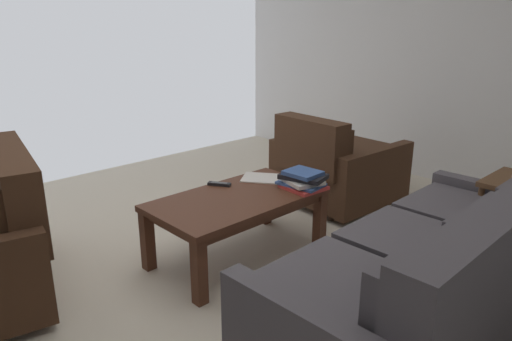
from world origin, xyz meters
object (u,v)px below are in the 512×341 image
Objects in this scene: tv_remote at (219,184)px; loose_magazine at (265,178)px; sofa_main at (436,277)px; coffee_table at (238,206)px; armchair_side at (335,166)px; book_stack at (303,180)px.

loose_magazine is (-0.33, 0.11, -0.01)m from tv_remote.
sofa_main is 1.67× the size of coffee_table.
book_stack is (0.84, 0.36, 0.16)m from armchair_side.
coffee_table is 3.37× the size of book_stack.
sofa_main is 1.56m from tv_remote.
book_stack is at bearing 155.87° from coffee_table.
sofa_main reaches higher than tv_remote.
armchair_side reaches higher than coffee_table.
loose_magazine is at bearing 2.32° from armchair_side.
loose_magazine is (-0.28, -1.45, 0.08)m from sofa_main.
armchair_side is 5.96× the size of tv_remote.
loose_magazine is (-0.38, -0.13, 0.07)m from coffee_table.
sofa_main reaches higher than loose_magazine.
sofa_main is 5.64× the size of book_stack.
coffee_table is 1.27m from armchair_side.
tv_remote is at bearing -3.55° from armchair_side.
book_stack is 0.57m from tv_remote.
sofa_main is at bearing 91.82° from tv_remote.
tv_remote is (0.38, -0.43, -0.05)m from book_stack.
coffee_table is at bearing -24.13° from book_stack.
loose_magazine is at bearing 161.40° from tv_remote.
coffee_table is 0.26m from tv_remote.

